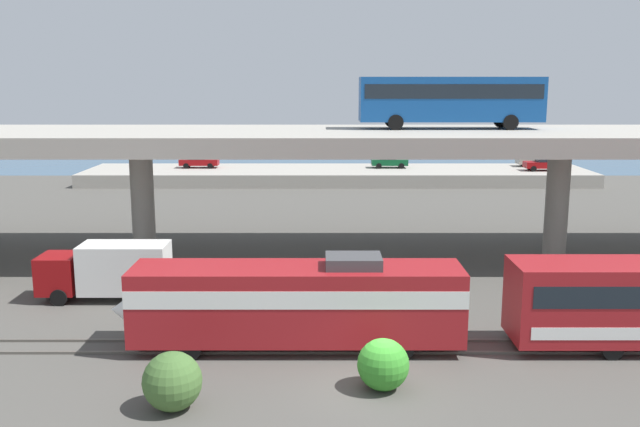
% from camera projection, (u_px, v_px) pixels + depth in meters
% --- Properties ---
extents(ground_plane, '(260.00, 260.00, 0.00)m').
position_uv_depth(ground_plane, '(371.00, 387.00, 26.69)').
color(ground_plane, '#4C4944').
extents(rail_strip_near, '(110.00, 0.12, 0.12)m').
position_uv_depth(rail_strip_near, '(365.00, 353.00, 29.91)').
color(rail_strip_near, '#59544C').
rests_on(rail_strip_near, ground_plane).
extents(rail_strip_far, '(110.00, 0.12, 0.12)m').
position_uv_depth(rail_strip_far, '(363.00, 340.00, 31.31)').
color(rail_strip_far, '#59544C').
rests_on(rail_strip_far, ground_plane).
extents(train_locomotive, '(15.27, 3.04, 4.18)m').
position_uv_depth(train_locomotive, '(280.00, 300.00, 30.20)').
color(train_locomotive, maroon).
rests_on(train_locomotive, ground_plane).
extents(highway_overpass, '(96.00, 11.98, 8.38)m').
position_uv_depth(highway_overpass, '(350.00, 143.00, 44.90)').
color(highway_overpass, '#9E998E').
rests_on(highway_overpass, ground_plane).
extents(transit_bus_on_overpass, '(12.00, 2.68, 3.40)m').
position_uv_depth(transit_bus_on_overpass, '(450.00, 97.00, 45.91)').
color(transit_bus_on_overpass, '#14478C').
rests_on(transit_bus_on_overpass, highway_overpass).
extents(service_truck_west, '(6.80, 2.46, 3.04)m').
position_uv_depth(service_truck_west, '(108.00, 270.00, 37.10)').
color(service_truck_west, maroon).
rests_on(service_truck_west, ground_plane).
extents(pier_parking_lot, '(57.59, 10.90, 1.45)m').
position_uv_depth(pier_parking_lot, '(337.00, 175.00, 80.56)').
color(pier_parking_lot, '#9E998E').
rests_on(pier_parking_lot, ground_plane).
extents(parked_car_0, '(4.42, 1.99, 1.50)m').
position_uv_depth(parked_car_0, '(535.00, 160.00, 82.77)').
color(parked_car_0, '#9E998C').
rests_on(parked_car_0, pier_parking_lot).
extents(parked_car_1, '(4.06, 1.93, 1.50)m').
position_uv_depth(parked_car_1, '(543.00, 164.00, 78.87)').
color(parked_car_1, maroon).
rests_on(parked_car_1, pier_parking_lot).
extents(parked_car_2, '(4.22, 1.92, 1.50)m').
position_uv_depth(parked_car_2, '(389.00, 161.00, 81.42)').
color(parked_car_2, '#0C4C26').
rests_on(parked_car_2, pier_parking_lot).
extents(parked_car_3, '(4.50, 1.84, 1.50)m').
position_uv_depth(parked_car_3, '(198.00, 161.00, 81.39)').
color(parked_car_3, maroon).
rests_on(parked_car_3, pier_parking_lot).
extents(harbor_water, '(140.00, 36.00, 0.01)m').
position_uv_depth(harbor_water, '(333.00, 159.00, 103.28)').
color(harbor_water, '#385B7A').
rests_on(harbor_water, ground_plane).
extents(shrub_left, '(2.13, 2.13, 2.13)m').
position_uv_depth(shrub_left, '(172.00, 381.00, 24.70)').
color(shrub_left, '#426730').
rests_on(shrub_left, ground_plane).
extents(shrub_right, '(1.98, 1.98, 1.98)m').
position_uv_depth(shrub_right, '(383.00, 365.00, 26.35)').
color(shrub_right, '#358B29').
rests_on(shrub_right, ground_plane).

